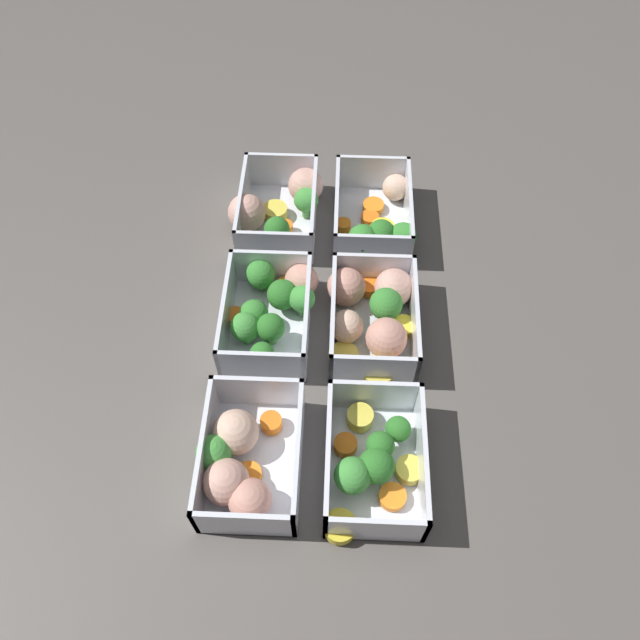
{
  "coord_description": "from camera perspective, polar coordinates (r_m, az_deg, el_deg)",
  "views": [
    {
      "loc": [
        -0.42,
        -0.02,
        0.64
      ],
      "look_at": [
        0.0,
        0.0,
        0.02
      ],
      "focal_mm": 35.0,
      "sensor_mm": 36.0,
      "label": 1
    }
  ],
  "objects": [
    {
      "name": "ground_plane",
      "position": [
        0.76,
        0.0,
        -0.85
      ],
      "size": [
        4.0,
        4.0,
        0.0
      ],
      "primitive_type": "plane",
      "color": "#56514C"
    },
    {
      "name": "container_near_left",
      "position": [
        0.66,
        4.81,
        -12.83
      ],
      "size": [
        0.16,
        0.11,
        0.06
      ],
      "color": "silver",
      "rests_on": "ground_plane"
    },
    {
      "name": "container_near_center",
      "position": [
        0.75,
        4.89,
        0.51
      ],
      "size": [
        0.17,
        0.12,
        0.06
      ],
      "color": "silver",
      "rests_on": "ground_plane"
    },
    {
      "name": "container_near_right",
      "position": [
        0.85,
        5.31,
        9.09
      ],
      "size": [
        0.15,
        0.11,
        0.06
      ],
      "color": "silver",
      "rests_on": "ground_plane"
    },
    {
      "name": "container_far_left",
      "position": [
        0.66,
        -7.28,
        -12.72
      ],
      "size": [
        0.15,
        0.11,
        0.06
      ],
      "color": "silver",
      "rests_on": "ground_plane"
    },
    {
      "name": "container_far_center",
      "position": [
        0.75,
        -4.43,
        1.12
      ],
      "size": [
        0.16,
        0.12,
        0.06
      ],
      "color": "silver",
      "rests_on": "ground_plane"
    },
    {
      "name": "container_far_right",
      "position": [
        0.86,
        -3.79,
        10.27
      ],
      "size": [
        0.15,
        0.13,
        0.06
      ],
      "color": "silver",
      "rests_on": "ground_plane"
    }
  ]
}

